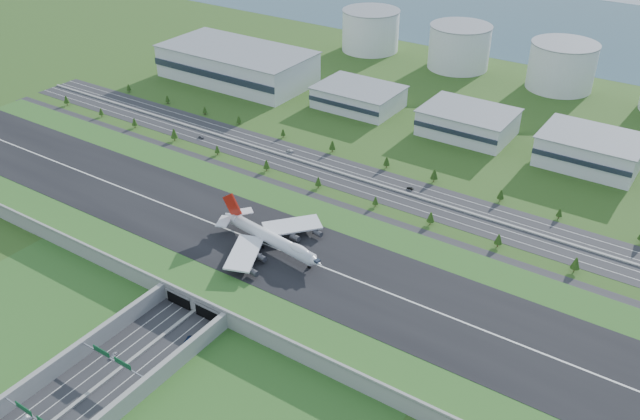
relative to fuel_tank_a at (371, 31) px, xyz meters
The scene contains 22 objects.
ground 332.88m from the fuel_tank_a, 68.84° to the right, with size 1200.00×1200.00×0.00m, color #374D18.
airfield_deck 332.76m from the fuel_tank_a, 68.84° to the right, with size 520.00×100.00×9.20m.
underpass_road 426.88m from the fuel_tank_a, 73.66° to the right, with size 38.80×120.40×8.00m.
sign_gantry_near 422.58m from the fuel_tank_a, 73.50° to the right, with size 38.70×0.70×9.80m.
sign_gantry_far 456.23m from the fuel_tank_a, 74.75° to the right, with size 38.70×0.70×9.80m.
north_expressway 246.84m from the fuel_tank_a, 60.83° to the right, with size 560.00×36.00×0.12m, color #28282B.
tree_row 260.34m from the fuel_tank_a, 56.50° to the right, with size 502.13×48.62×8.41m.
hangar_west 134.72m from the fuel_tank_a, 111.80° to the right, with size 120.00×60.00×25.00m, color silver.
hangar_mid_a 134.54m from the fuel_tank_a, 63.43° to the right, with size 58.00×42.00×15.00m, color silver.
hangar_mid_b 188.43m from the fuel_tank_a, 39.61° to the right, with size 58.00×42.00×17.00m, color silver.
hangar_mid_c 255.13m from the fuel_tank_a, 28.07° to the right, with size 58.00×42.00×19.00m, color silver.
fuel_tank_a is the anchor object (origin of this frame).
fuel_tank_b 85.00m from the fuel_tank_a, ahead, with size 50.00×50.00×35.00m, color silver.
fuel_tank_c 170.00m from the fuel_tank_a, ahead, with size 50.00×50.00×35.00m, color silver.
bay_water 208.82m from the fuel_tank_a, 54.78° to the left, with size 1200.00×260.00×0.06m, color #31515F.
boeing_747 335.19m from the fuel_tank_a, 68.00° to the right, with size 65.91×61.90×20.45m.
car_0 414.62m from the fuel_tank_a, 74.29° to the right, with size 1.70×4.23×1.44m, color silver.
car_1 453.42m from the fuel_tank_a, 75.79° to the right, with size 1.79×5.13×1.69m, color silver.
car_2 398.01m from the fuel_tank_a, 70.72° to the right, with size 2.61×5.65×1.57m, color #0D1C41.
car_4 225.24m from the fuel_tank_a, 89.79° to the right, with size 1.86×4.62×1.57m, color #5D5C61.
car_5 257.17m from the fuel_tank_a, 54.63° to the right, with size 1.41×4.04×1.33m, color black.
car_7 217.70m from the fuel_tank_a, 73.37° to the right, with size 2.04×5.02×1.46m, color silver.
Camera 1 is at (174.74, -211.48, 192.72)m, focal length 38.00 mm.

